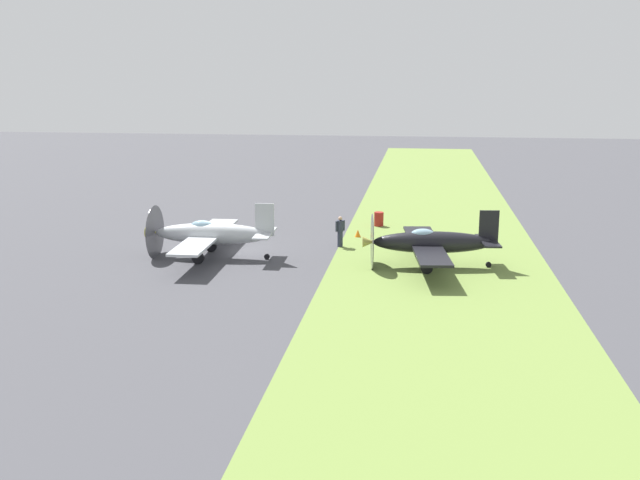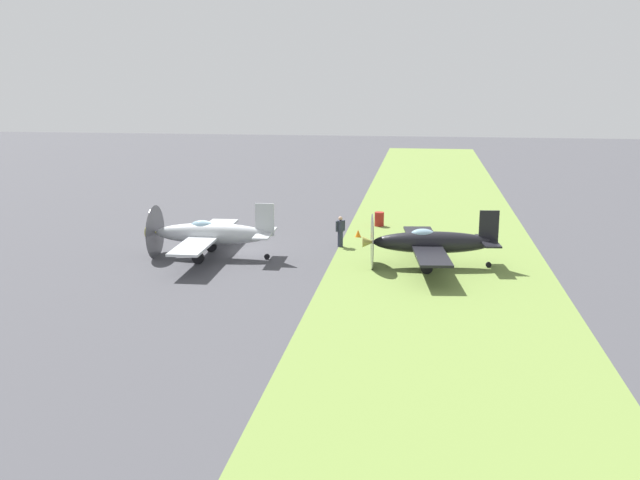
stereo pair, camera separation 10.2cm
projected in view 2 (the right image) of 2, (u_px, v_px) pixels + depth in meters
ground_plane at (222, 252)px, 38.82m from camera, size 160.00×160.00×0.00m
grass_verge at (438, 259)px, 37.18m from camera, size 120.00×11.00×0.01m
airplane_lead at (210, 234)px, 37.27m from camera, size 8.68×6.89×3.10m
airplane_wingman at (430, 242)px, 35.42m from camera, size 8.57×6.80×3.04m
ground_crew_chief at (340, 231)px, 39.83m from camera, size 0.47×0.49×1.73m
fuel_drum at (379, 219)px, 45.48m from camera, size 0.60×0.60×0.90m
runway_marker_cone at (358, 233)px, 42.40m from camera, size 0.36×0.36×0.44m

